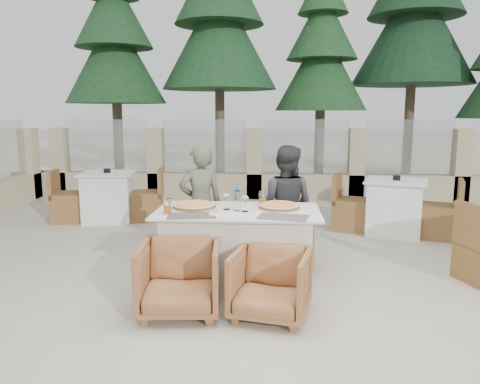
# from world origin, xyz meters

# --- Properties ---
(ground) EXTENTS (80.00, 80.00, 0.00)m
(ground) POSITION_xyz_m (0.00, 0.00, 0.00)
(ground) COLOR #BCB5A0
(ground) RESTS_ON ground
(sand_patch) EXTENTS (30.00, 16.00, 0.01)m
(sand_patch) POSITION_xyz_m (0.00, 14.00, 0.01)
(sand_patch) COLOR beige
(sand_patch) RESTS_ON ground
(perimeter_wall_far) EXTENTS (10.00, 0.34, 1.60)m
(perimeter_wall_far) POSITION_xyz_m (0.00, 4.80, 0.80)
(perimeter_wall_far) COLOR tan
(perimeter_wall_far) RESTS_ON ground
(pine_far_left) EXTENTS (2.42, 2.42, 5.50)m
(pine_far_left) POSITION_xyz_m (-3.50, 7.00, 2.75)
(pine_far_left) COLOR #1D4422
(pine_far_left) RESTS_ON ground
(pine_mid_left) EXTENTS (2.86, 2.86, 6.50)m
(pine_mid_left) POSITION_xyz_m (-1.00, 7.50, 3.25)
(pine_mid_left) COLOR #1E4825
(pine_mid_left) RESTS_ON ground
(pine_centre) EXTENTS (2.20, 2.20, 5.00)m
(pine_centre) POSITION_xyz_m (1.50, 7.20, 2.50)
(pine_centre) COLOR #214D25
(pine_centre) RESTS_ON ground
(pine_mid_right) EXTENTS (2.99, 2.99, 6.80)m
(pine_mid_right) POSITION_xyz_m (3.80, 7.80, 3.40)
(pine_mid_right) COLOR #183920
(pine_mid_right) RESTS_ON ground
(dining_table) EXTENTS (1.60, 0.90, 0.77)m
(dining_table) POSITION_xyz_m (0.03, -0.03, 0.39)
(dining_table) COLOR silver
(dining_table) RESTS_ON ground
(placemat_near_left) EXTENTS (0.49, 0.36, 0.00)m
(placemat_near_left) POSITION_xyz_m (-0.37, -0.30, 0.77)
(placemat_near_left) COLOR #524D47
(placemat_near_left) RESTS_ON dining_table
(placemat_near_right) EXTENTS (0.50, 0.38, 0.00)m
(placemat_near_right) POSITION_xyz_m (0.47, -0.30, 0.77)
(placemat_near_right) COLOR #5F5A51
(placemat_near_right) RESTS_ON dining_table
(pizza_left) EXTENTS (0.53, 0.53, 0.06)m
(pizza_left) POSITION_xyz_m (-0.41, 0.07, 0.80)
(pizza_left) COLOR orange
(pizza_left) RESTS_ON dining_table
(pizza_right) EXTENTS (0.49, 0.49, 0.05)m
(pizza_right) POSITION_xyz_m (0.44, 0.10, 0.80)
(pizza_right) COLOR #E0581E
(pizza_right) RESTS_ON dining_table
(water_bottle) EXTENTS (0.08, 0.08, 0.23)m
(water_bottle) POSITION_xyz_m (0.03, -0.04, 0.89)
(water_bottle) COLOR #B1C9E9
(water_bottle) RESTS_ON dining_table
(wine_glass_centre) EXTENTS (0.09, 0.09, 0.18)m
(wine_glass_centre) POSITION_xyz_m (-0.08, -0.00, 0.86)
(wine_glass_centre) COLOR silver
(wine_glass_centre) RESTS_ON dining_table
(wine_glass_near) EXTENTS (0.10, 0.10, 0.18)m
(wine_glass_near) POSITION_xyz_m (0.11, -0.09, 0.86)
(wine_glass_near) COLOR silver
(wine_glass_near) RESTS_ON dining_table
(beer_glass_left) EXTENTS (0.08, 0.08, 0.15)m
(beer_glass_left) POSITION_xyz_m (-0.61, -0.24, 0.84)
(beer_glass_left) COLOR orange
(beer_glass_left) RESTS_ON dining_table
(beer_glass_right) EXTENTS (0.09, 0.09, 0.14)m
(beer_glass_right) POSITION_xyz_m (0.27, 0.26, 0.84)
(beer_glass_right) COLOR gold
(beer_glass_right) RESTS_ON dining_table
(olive_dish) EXTENTS (0.12, 0.12, 0.04)m
(olive_dish) POSITION_xyz_m (-0.16, -0.23, 0.79)
(olive_dish) COLOR white
(olive_dish) RESTS_ON dining_table
(armchair_far_left) EXTENTS (0.82, 0.83, 0.57)m
(armchair_far_left) POSITION_xyz_m (-0.47, 0.71, 0.29)
(armchair_far_left) COLOR olive
(armchair_far_left) RESTS_ON ground
(armchair_far_right) EXTENTS (0.72, 0.74, 0.63)m
(armchair_far_right) POSITION_xyz_m (0.49, 0.58, 0.32)
(armchair_far_right) COLOR brown
(armchair_far_right) RESTS_ON ground
(armchair_near_left) EXTENTS (0.74, 0.75, 0.63)m
(armchair_near_left) POSITION_xyz_m (-0.41, -0.71, 0.32)
(armchair_near_left) COLOR #965F36
(armchair_near_left) RESTS_ON ground
(armchair_near_right) EXTENTS (0.74, 0.76, 0.58)m
(armchair_near_right) POSITION_xyz_m (0.36, -0.73, 0.29)
(armchair_near_right) COLOR #9C6338
(armchair_near_right) RESTS_ON ground
(diner_left) EXTENTS (0.58, 0.47, 1.36)m
(diner_left) POSITION_xyz_m (-0.45, 0.69, 0.68)
(diner_left) COLOR #565B42
(diner_left) RESTS_ON ground
(diner_right) EXTENTS (0.79, 0.69, 1.36)m
(diner_right) POSITION_xyz_m (0.51, 0.71, 0.68)
(diner_right) COLOR #313336
(diner_right) RESTS_ON ground
(bg_table_a) EXTENTS (1.75, 1.07, 0.77)m
(bg_table_a) POSITION_xyz_m (-2.24, 2.66, 0.39)
(bg_table_a) COLOR silver
(bg_table_a) RESTS_ON ground
(bg_table_b) EXTENTS (1.81, 1.29, 0.77)m
(bg_table_b) POSITION_xyz_m (2.11, 2.15, 0.39)
(bg_table_b) COLOR white
(bg_table_b) RESTS_ON ground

